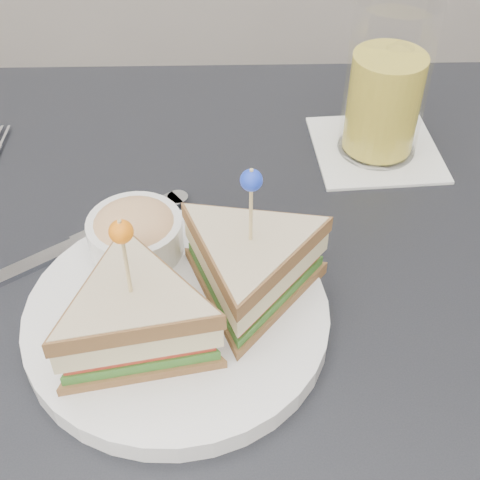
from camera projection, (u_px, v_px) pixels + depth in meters
table at (230, 343)px, 0.64m from camera, size 0.80×0.80×0.75m
plate_meal at (184, 291)px, 0.53m from camera, size 0.32×0.32×0.15m
cutlery_knife at (84, 240)px, 0.63m from camera, size 0.18×0.14×0.01m
drink_set at (386, 90)px, 0.69m from camera, size 0.14×0.14×0.17m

